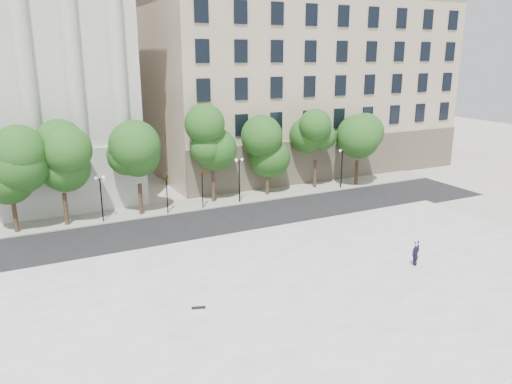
% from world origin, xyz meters
% --- Properties ---
extents(ground, '(160.00, 160.00, 0.00)m').
position_xyz_m(ground, '(0.00, 0.00, 0.00)').
color(ground, beige).
rests_on(ground, ground).
extents(plaza, '(44.00, 22.00, 0.45)m').
position_xyz_m(plaza, '(0.00, 3.00, 0.23)').
color(plaza, white).
rests_on(plaza, ground).
extents(street, '(60.00, 8.00, 0.02)m').
position_xyz_m(street, '(0.00, 18.00, 0.01)').
color(street, black).
rests_on(street, ground).
extents(far_sidewalk, '(60.00, 4.00, 0.12)m').
position_xyz_m(far_sidewalk, '(0.00, 24.00, 0.06)').
color(far_sidewalk, '#ABA79E').
rests_on(far_sidewalk, ground).
extents(building_east, '(36.00, 26.15, 23.00)m').
position_xyz_m(building_east, '(20.00, 38.91, 11.14)').
color(building_east, beige).
rests_on(building_east, ground).
extents(traffic_light_west, '(0.79, 1.61, 4.14)m').
position_xyz_m(traffic_light_west, '(-1.12, 22.30, 3.62)').
color(traffic_light_west, black).
rests_on(traffic_light_west, ground).
extents(traffic_light_east, '(0.99, 1.61, 4.15)m').
position_xyz_m(traffic_light_east, '(2.27, 22.30, 3.64)').
color(traffic_light_east, black).
rests_on(traffic_light_east, ground).
extents(person_lying, '(0.77, 1.73, 0.46)m').
position_xyz_m(person_lying, '(10.04, 2.97, 0.68)').
color(person_lying, black).
rests_on(person_lying, plaza).
extents(skateboard, '(0.80, 0.44, 0.08)m').
position_xyz_m(skateboard, '(-4.92, 3.88, 0.49)').
color(skateboard, black).
rests_on(skateboard, plaza).
extents(street_trees, '(44.56, 4.98, 8.12)m').
position_xyz_m(street_trees, '(0.85, 23.42, 5.36)').
color(street_trees, '#382619').
rests_on(street_trees, ground).
extents(lamp_posts, '(37.49, 0.28, 4.44)m').
position_xyz_m(lamp_posts, '(0.10, 22.60, 2.92)').
color(lamp_posts, black).
rests_on(lamp_posts, ground).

